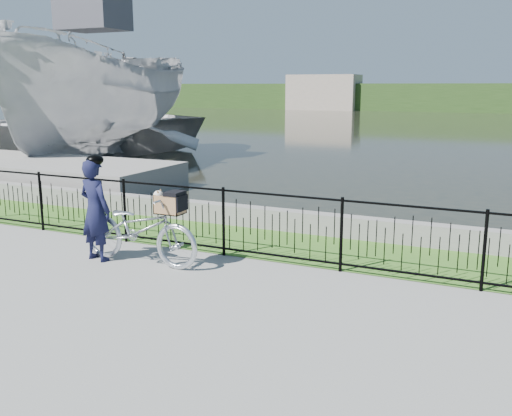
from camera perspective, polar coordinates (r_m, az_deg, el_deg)
The scene contains 12 objects.
ground at distance 7.74m, azimuth -2.28°, elevation -8.77°, with size 120.00×120.00×0.00m, color gray.
grass_strip at distance 10.00m, azimuth 4.56°, elevation -3.90°, with size 60.00×2.00×0.01m, color #3C6B21.
water at distance 39.66m, azimuth 20.29°, elevation 7.40°, with size 120.00×120.00×0.00m, color black.
quay_wall at distance 10.87m, azimuth 6.43°, elevation -1.57°, with size 60.00×0.30×0.40m, color gray.
fence at distance 8.96m, azimuth 2.38°, elevation -2.00°, with size 14.00×0.06×1.15m, color black, non-canonical shape.
far_treeline at distance 66.52m, azimuth 22.48°, elevation 10.15°, with size 120.00×6.00×3.00m, color #29451A.
far_building_left at distance 67.87m, azimuth 6.80°, elevation 11.41°, with size 8.00×4.00×4.00m, color gray.
dock at distance 18.04m, azimuth -23.03°, elevation 3.49°, with size 10.00×3.00×0.70m, color gray.
bicycle_rig at distance 9.13m, azimuth -11.58°, elevation -2.01°, with size 2.13×0.74×1.23m.
cyclist at distance 9.42m, azimuth -15.79°, elevation -0.04°, with size 0.65×0.48×1.71m.
boat_near at distance 21.39m, azimuth -15.54°, elevation 10.46°, with size 6.15×12.03×6.23m.
boat_far at distance 24.16m, azimuth -18.38°, elevation 7.69°, with size 11.94×13.41×2.29m.
Camera 1 is at (3.33, -6.42, 2.76)m, focal length 40.00 mm.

